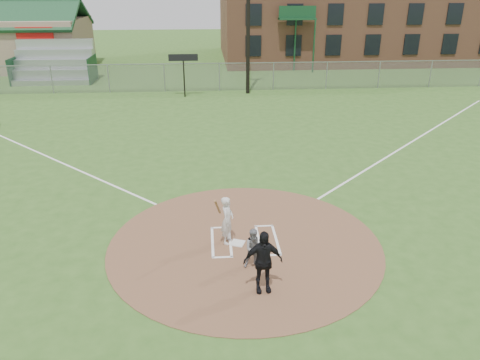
{
  "coord_description": "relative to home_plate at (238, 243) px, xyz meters",
  "views": [
    {
      "loc": [
        -1.1,
        -12.49,
        7.51
      ],
      "look_at": [
        0.0,
        2.0,
        1.3
      ],
      "focal_mm": 35.0,
      "sensor_mm": 36.0,
      "label": 1
    }
  ],
  "objects": [
    {
      "name": "umpire",
      "position": [
        0.48,
        -2.39,
        0.86
      ],
      "size": [
        1.04,
        0.48,
        1.74
      ],
      "primitive_type": "imported",
      "rotation": [
        0.0,
        0.0,
        0.05
      ],
      "color": "black",
      "rests_on": "dirt_circle"
    },
    {
      "name": "home_plate",
      "position": [
        0.0,
        0.0,
        0.0
      ],
      "size": [
        0.52,
        0.52,
        0.03
      ],
      "primitive_type": "cube",
      "rotation": [
        0.0,
        0.0,
        -0.37
      ],
      "color": "silver",
      "rests_on": "dirt_circle"
    },
    {
      "name": "bleachers",
      "position": [
        -12.78,
        26.2,
        1.56
      ],
      "size": [
        6.08,
        3.2,
        3.2
      ],
      "color": "#B7BABF",
      "rests_on": "ground"
    },
    {
      "name": "dirt_circle",
      "position": [
        0.22,
        -0.0,
        -0.02
      ],
      "size": [
        8.4,
        8.4,
        0.02
      ],
      "primitive_type": "cylinder",
      "color": "brown",
      "rests_on": "ground"
    },
    {
      "name": "foul_line_third",
      "position": [
        -8.78,
        9.0,
        -0.03
      ],
      "size": [
        17.04,
        17.04,
        0.01
      ],
      "primitive_type": "cube",
      "rotation": [
        0.0,
        0.0,
        0.79
      ],
      "color": "white",
      "rests_on": "ground"
    },
    {
      "name": "clubhouse",
      "position": [
        -17.77,
        32.99,
        2.36
      ],
      "size": [
        12.2,
        8.71,
        6.23
      ],
      "color": "#A0856C",
      "rests_on": "ground"
    },
    {
      "name": "scoreboard_sign",
      "position": [
        -2.28,
        20.2,
        2.35
      ],
      "size": [
        2.0,
        0.1,
        2.93
      ],
      "color": "black",
      "rests_on": "ground"
    },
    {
      "name": "batters_boxes",
      "position": [
        0.22,
        0.15,
        -0.01
      ],
      "size": [
        2.08,
        1.88,
        0.01
      ],
      "color": "white",
      "rests_on": "dirt_circle"
    },
    {
      "name": "ground",
      "position": [
        0.22,
        -0.0,
        -0.03
      ],
      "size": [
        140.0,
        140.0,
        0.0
      ],
      "primitive_type": "plane",
      "color": "#335C1F",
      "rests_on": "ground"
    },
    {
      "name": "batter_at_plate",
      "position": [
        -0.31,
        0.11,
        0.76
      ],
      "size": [
        0.68,
        1.02,
        1.78
      ],
      "color": "silver",
      "rests_on": "dirt_circle"
    },
    {
      "name": "outfield_fence",
      "position": [
        0.22,
        22.0,
        0.98
      ],
      "size": [
        56.08,
        0.08,
        2.03
      ],
      "color": "slate",
      "rests_on": "ground"
    },
    {
      "name": "catcher",
      "position": [
        0.37,
        -1.3,
        0.58
      ],
      "size": [
        0.61,
        0.49,
        1.19
      ],
      "primitive_type": "imported",
      "rotation": [
        0.0,
        0.0,
        0.07
      ],
      "color": "gray",
      "rests_on": "dirt_circle"
    },
    {
      "name": "foul_line_first",
      "position": [
        9.22,
        9.0,
        -0.03
      ],
      "size": [
        17.04,
        17.04,
        0.01
      ],
      "primitive_type": "cube",
      "rotation": [
        0.0,
        0.0,
        -0.79
      ],
      "color": "white",
      "rests_on": "ground"
    }
  ]
}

